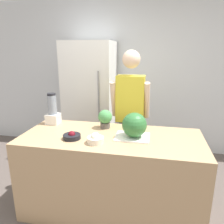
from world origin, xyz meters
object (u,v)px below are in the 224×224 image
at_px(bowl_cream, 95,139).
at_px(blender, 53,111).
at_px(potted_plant, 105,118).
at_px(person, 130,115).
at_px(watermelon, 134,125).
at_px(refrigerator, 91,100).
at_px(bowl_cherries, 72,136).

xyz_separation_m(bowl_cream, blender, (-0.66, 0.46, 0.11)).
bearing_deg(potted_plant, person, 64.11).
relative_size(watermelon, potted_plant, 1.17).
bearing_deg(refrigerator, potted_plant, -65.42).
bearing_deg(watermelon, blender, 165.65).
bearing_deg(blender, refrigerator, 82.36).
bearing_deg(blender, person, 26.70).
distance_m(refrigerator, watermelon, 1.61).
xyz_separation_m(refrigerator, person, (0.74, -0.64, -0.02)).
height_order(watermelon, bowl_cream, watermelon).
bearing_deg(potted_plant, bowl_cherries, -124.34).
distance_m(person, watermelon, 0.73).
xyz_separation_m(refrigerator, bowl_cream, (0.52, -1.55, -0.02)).
distance_m(person, bowl_cream, 0.93).
relative_size(person, potted_plant, 8.23).
relative_size(bowl_cream, potted_plant, 0.76).
xyz_separation_m(refrigerator, bowl_cherries, (0.25, -1.50, -0.03)).
bearing_deg(bowl_cream, watermelon, 29.59).
bearing_deg(potted_plant, blender, 177.56).
relative_size(refrigerator, potted_plant, 8.85).
bearing_deg(refrigerator, bowl_cherries, -80.39).
relative_size(person, watermelon, 7.02).
bearing_deg(bowl_cream, blender, 145.22).
bearing_deg(person, watermelon, -79.77).
xyz_separation_m(bowl_cherries, blender, (-0.40, 0.41, 0.13)).
xyz_separation_m(watermelon, blender, (-1.02, 0.26, 0.02)).
height_order(bowl_cherries, bowl_cream, bowl_cream).
relative_size(refrigerator, blender, 5.05).
distance_m(bowl_cherries, bowl_cream, 0.27).
xyz_separation_m(watermelon, potted_plant, (-0.36, 0.23, -0.02)).
relative_size(blender, potted_plant, 1.75).
relative_size(person, bowl_cherries, 9.91).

